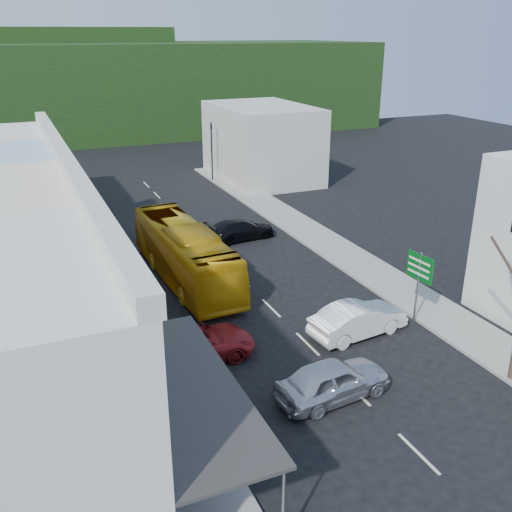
# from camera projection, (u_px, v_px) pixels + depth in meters

# --- Properties ---
(ground) EXTENTS (120.00, 120.00, 0.00)m
(ground) POSITION_uv_depth(u_px,v_px,m) (308.00, 344.00, 26.32)
(ground) COLOR black
(ground) RESTS_ON ground
(sidewalk_left) EXTENTS (3.00, 52.00, 0.15)m
(sidewalk_left) POSITION_uv_depth(u_px,v_px,m) (106.00, 287.00, 32.06)
(sidewalk_left) COLOR gray
(sidewalk_left) RESTS_ON ground
(sidewalk_right) EXTENTS (3.00, 52.00, 0.15)m
(sidewalk_right) POSITION_uv_depth(u_px,v_px,m) (336.00, 249.00, 37.60)
(sidewalk_right) COLOR gray
(sidewalk_right) RESTS_ON ground
(distant_block_left) EXTENTS (8.00, 10.00, 6.00)m
(distant_block_left) POSITION_uv_depth(u_px,v_px,m) (5.00, 177.00, 43.82)
(distant_block_left) COLOR #B7B2A8
(distant_block_left) RESTS_ON ground
(distant_block_right) EXTENTS (8.00, 12.00, 7.00)m
(distant_block_right) POSITION_uv_depth(u_px,v_px,m) (262.00, 143.00, 54.70)
(distant_block_right) COLOR #B7B2A8
(distant_block_right) RESTS_ON ground
(hillside) EXTENTS (80.00, 26.00, 14.00)m
(hillside) POSITION_uv_depth(u_px,v_px,m) (77.00, 83.00, 78.86)
(hillside) COLOR black
(hillside) RESTS_ON ground
(bus) EXTENTS (2.98, 11.69, 3.10)m
(bus) POSITION_uv_depth(u_px,v_px,m) (185.00, 255.00, 32.62)
(bus) COLOR gold
(bus) RESTS_ON ground
(car_silver) EXTENTS (4.56, 2.24, 1.40)m
(car_silver) POSITION_uv_depth(u_px,v_px,m) (333.00, 382.00, 22.22)
(car_silver) COLOR silver
(car_silver) RESTS_ON ground
(car_white) EXTENTS (4.59, 2.34, 1.40)m
(car_white) POSITION_uv_depth(u_px,v_px,m) (358.00, 321.00, 26.90)
(car_white) COLOR silver
(car_white) RESTS_ON ground
(car_red) EXTENTS (4.78, 2.39, 1.40)m
(car_red) POSITION_uv_depth(u_px,v_px,m) (197.00, 343.00, 25.02)
(car_red) COLOR maroon
(car_red) RESTS_ON ground
(car_black_near) EXTENTS (4.67, 2.32, 1.40)m
(car_black_near) POSITION_uv_depth(u_px,v_px,m) (241.00, 229.00, 39.38)
(car_black_near) COLOR black
(car_black_near) RESTS_ON ground
(pedestrian_left) EXTENTS (0.55, 0.69, 1.70)m
(pedestrian_left) POSITION_uv_depth(u_px,v_px,m) (150.00, 335.00, 25.08)
(pedestrian_left) COLOR black
(pedestrian_left) RESTS_ON sidewalk_left
(direction_sign) EXTENTS (0.47, 1.71, 3.73)m
(direction_sign) POSITION_uv_depth(u_px,v_px,m) (417.00, 289.00, 27.55)
(direction_sign) COLOR #055214
(direction_sign) RESTS_ON ground
(traffic_signal) EXTENTS (1.39, 1.53, 5.59)m
(traffic_signal) POSITION_uv_depth(u_px,v_px,m) (212.00, 152.00, 53.91)
(traffic_signal) COLOR black
(traffic_signal) RESTS_ON ground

